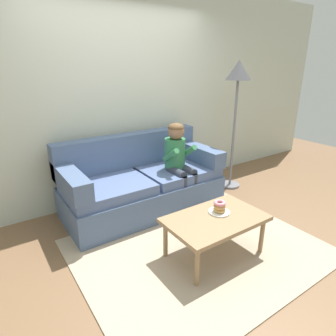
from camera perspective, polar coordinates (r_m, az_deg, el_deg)
The scene contains 11 objects.
ground at distance 3.23m, azimuth 3.02°, elevation -13.59°, with size 10.00×10.00×0.00m, color brown.
wall_back at distance 3.91m, azimuth -9.41°, elevation 14.13°, with size 8.00×0.10×2.80m, color beige.
area_rug at distance 3.07m, azimuth 5.94°, elevation -15.59°, with size 2.36×1.92×0.01m, color tan.
couch at distance 3.68m, azimuth -5.26°, elevation -3.17°, with size 1.97×0.90×0.93m.
coffee_table at distance 2.82m, azimuth 9.36°, elevation -10.42°, with size 0.95×0.60×0.42m.
person_child at distance 3.62m, azimuth 2.10°, elevation 2.06°, with size 0.34×0.58×1.10m.
plate at distance 2.88m, azimuth 10.12°, elevation -8.58°, with size 0.21×0.21×0.01m, color white.
donut at distance 2.87m, azimuth 10.15°, elevation -8.14°, with size 0.12×0.12×0.04m, color tan.
donut_second at distance 2.85m, azimuth 10.20°, elevation -7.51°, with size 0.12×0.12×0.04m, color tan.
donut_third at distance 2.84m, azimuth 10.24°, elevation -6.86°, with size 0.12×0.12×0.04m, color pink.
floor_lamp at distance 4.21m, azimuth 13.68°, elevation 16.03°, with size 0.35×0.35×1.83m.
Camera 1 is at (-1.64, -2.13, 1.79)m, focal length 30.69 mm.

